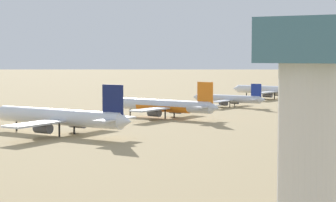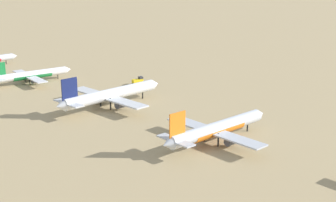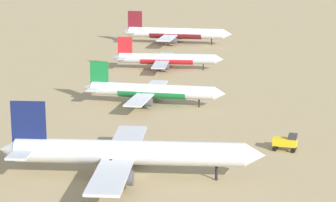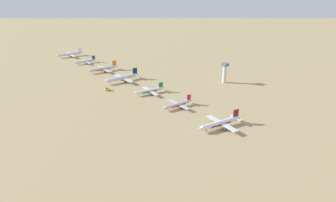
# 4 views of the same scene
# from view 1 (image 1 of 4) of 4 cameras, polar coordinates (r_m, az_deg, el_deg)

# --- Properties ---
(ground_plane) EXTENTS (2037.48, 2037.48, 0.00)m
(ground_plane) POSITION_cam_1_polar(r_m,az_deg,el_deg) (178.83, -10.82, -3.12)
(ground_plane) COLOR tan
(parked_jet_0) EXTENTS (47.40, 38.76, 13.71)m
(parked_jet_0) POSITION_cam_1_polar(r_m,az_deg,el_deg) (325.35, 9.81, 1.00)
(parked_jet_0) COLOR silver
(parked_jet_0) RESTS_ON ground
(parked_jet_1) EXTENTS (36.82, 30.04, 10.62)m
(parked_jet_1) POSITION_cam_1_polar(r_m,az_deg,el_deg) (272.29, 5.73, 0.21)
(parked_jet_1) COLOR silver
(parked_jet_1) RESTS_ON ground
(parked_jet_2) EXTENTS (47.28, 38.57, 13.64)m
(parked_jet_2) POSITION_cam_1_polar(r_m,az_deg,el_deg) (221.70, -0.36, -0.45)
(parked_jet_2) COLOR silver
(parked_jet_2) RESTS_ON ground
(parked_jet_3) EXTENTS (51.92, 42.22, 14.97)m
(parked_jet_3) POSITION_cam_1_polar(r_m,az_deg,el_deg) (177.55, -10.10, -1.53)
(parked_jet_3) COLOR silver
(parked_jet_3) RESTS_ON ground
(control_tower) EXTENTS (7.20, 7.20, 25.82)m
(control_tower) POSITION_cam_1_polar(r_m,az_deg,el_deg) (51.25, 12.90, -5.09)
(control_tower) COLOR beige
(control_tower) RESTS_ON ground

